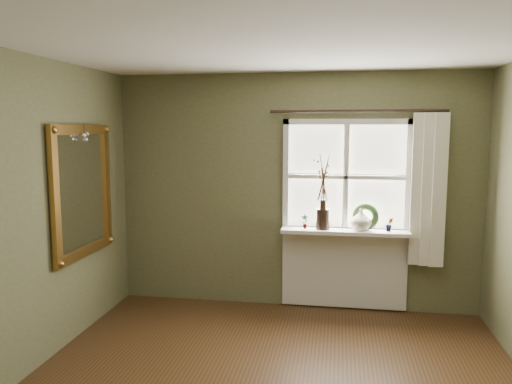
{
  "coord_description": "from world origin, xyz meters",
  "views": [
    {
      "loc": [
        0.47,
        -3.22,
        2.02
      ],
      "look_at": [
        -0.32,
        1.55,
        1.38
      ],
      "focal_mm": 35.0,
      "sensor_mm": 36.0,
      "label": 1
    }
  ],
  "objects_px": {
    "dark_jug": "(323,219)",
    "cream_vase": "(361,219)",
    "wreath": "(365,220)",
    "gilt_mirror": "(83,191)"
  },
  "relations": [
    {
      "from": "cream_vase",
      "to": "wreath",
      "type": "distance_m",
      "value": 0.06
    },
    {
      "from": "dark_jug",
      "to": "cream_vase",
      "type": "bearing_deg",
      "value": 0.0
    },
    {
      "from": "cream_vase",
      "to": "gilt_mirror",
      "type": "relative_size",
      "value": 0.18
    },
    {
      "from": "cream_vase",
      "to": "wreath",
      "type": "height_order",
      "value": "wreath"
    },
    {
      "from": "wreath",
      "to": "dark_jug",
      "type": "bearing_deg",
      "value": -159.04
    },
    {
      "from": "gilt_mirror",
      "to": "wreath",
      "type": "bearing_deg",
      "value": 19.16
    },
    {
      "from": "dark_jug",
      "to": "cream_vase",
      "type": "xyz_separation_m",
      "value": [
        0.4,
        0.0,
        0.01
      ]
    },
    {
      "from": "dark_jug",
      "to": "wreath",
      "type": "height_order",
      "value": "wreath"
    },
    {
      "from": "dark_jug",
      "to": "gilt_mirror",
      "type": "xyz_separation_m",
      "value": [
        -2.28,
        -0.91,
        0.37
      ]
    },
    {
      "from": "dark_jug",
      "to": "gilt_mirror",
      "type": "relative_size",
      "value": 0.17
    }
  ]
}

